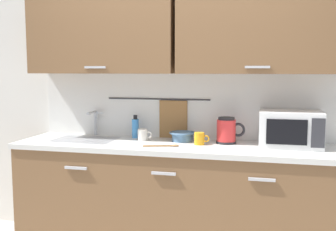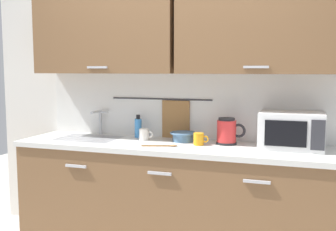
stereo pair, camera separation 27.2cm
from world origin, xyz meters
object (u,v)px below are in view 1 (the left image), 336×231
Objects in this scene: mug_by_kettle at (200,139)px; mug_near_sink at (143,135)px; wooden_spoon at (166,146)px; mixing_bowl at (182,136)px; electric_kettle at (227,131)px; microwave at (290,129)px; dish_soap_bottle at (135,128)px.

mug_near_sink is at bearing 171.87° from mug_by_kettle.
mug_by_kettle is at bearing 29.95° from wooden_spoon.
wooden_spoon is at bearing -106.82° from mixing_bowl.
electric_kettle is 0.37m from mixing_bowl.
microwave is 1.17m from mug_near_sink.
mug_by_kettle is 0.28m from wooden_spoon.
electric_kettle is 0.83× the size of wooden_spoon.
mug_by_kettle is (0.59, -0.18, -0.04)m from dish_soap_bottle.
mug_near_sink is 1.00× the size of mug_by_kettle.
mixing_bowl is (0.32, 0.05, -0.00)m from mug_near_sink.
microwave reaches higher than electric_kettle.
microwave is 3.83× the size of mug_near_sink.
electric_kettle reaches higher than dish_soap_bottle.
mug_by_kettle is (-0.68, -0.09, -0.09)m from microwave.
dish_soap_bottle is 0.16m from mug_near_sink.
mug_by_kettle is at bearing -8.13° from mug_near_sink.
microwave is 0.48m from electric_kettle.
electric_kettle is 1.06× the size of mixing_bowl.
mug_near_sink is 0.44× the size of wooden_spoon.
mug_near_sink reaches higher than wooden_spoon.
mixing_bowl is at bearing 178.21° from microwave.
wooden_spoon is (-0.24, -0.14, -0.04)m from mug_by_kettle.
electric_kettle is 1.89× the size of mug_near_sink.
wooden_spoon is (-0.92, -0.23, -0.13)m from microwave.
electric_kettle is 0.23m from mug_by_kettle.
dish_soap_bottle reaches higher than mug_by_kettle.
microwave reaches higher than mug_near_sink.
mug_near_sink is at bearing -48.17° from dish_soap_bottle.
electric_kettle is at bearing 178.15° from microwave.
mixing_bowl is at bearing 144.43° from mug_by_kettle.
electric_kettle is 1.16× the size of dish_soap_bottle.
electric_kettle is 0.51m from wooden_spoon.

